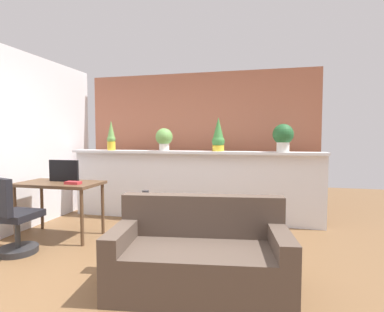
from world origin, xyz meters
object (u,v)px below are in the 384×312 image
side_cube_shelf (146,224)px  potted_plant_1 (164,138)px  potted_plant_3 (283,136)px  office_chair (12,222)px  book_on_desk (73,183)px  potted_plant_0 (111,137)px  desk (60,188)px  vase_on_shelf (146,198)px  potted_plant_2 (218,136)px  couch (200,257)px  tv_monitor (64,171)px

side_cube_shelf → potted_plant_1: bearing=96.7°
potted_plant_3 → office_chair: (-3.08, -1.87, -0.99)m
book_on_desk → potted_plant_0: bearing=95.4°
desk → office_chair: 0.75m
desk → vase_on_shelf: bearing=0.8°
potted_plant_2 → book_on_desk: (-1.70, -1.31, -0.61)m
potted_plant_2 → side_cube_shelf: potted_plant_2 is taller
desk → vase_on_shelf: 1.24m
potted_plant_3 → potted_plant_1: bearing=-179.5°
side_cube_shelf → couch: size_ratio=0.30×
desk → book_on_desk: book_on_desk is taller
side_cube_shelf → couch: bearing=-46.4°
tv_monitor → book_on_desk: 0.36m
potted_plant_3 → vase_on_shelf: 2.22m
book_on_desk → vase_on_shelf: bearing=7.5°
potted_plant_1 → desk: bearing=-133.6°
tv_monitor → office_chair: (-0.13, -0.77, -0.51)m
potted_plant_0 → potted_plant_1: potted_plant_0 is taller
potted_plant_2 → office_chair: size_ratio=0.59×
potted_plant_1 → desk: size_ratio=0.33×
desk → vase_on_shelf: size_ratio=5.96×
office_chair → side_cube_shelf: 1.53m
desk → couch: couch is taller
tv_monitor → potted_plant_0: bearing=81.7°
potted_plant_1 → office_chair: bearing=-123.4°
tv_monitor → potted_plant_3: bearing=20.3°
vase_on_shelf → book_on_desk: size_ratio=0.94×
tv_monitor → book_on_desk: size_ratio=2.25×
couch → side_cube_shelf: bearing=133.6°
office_chair → side_cube_shelf: size_ratio=1.82×
potted_plant_2 → potted_plant_3: bearing=-1.9°
potted_plant_3 → couch: (-0.81, -2.12, -1.09)m
desk → office_chair: bearing=-99.4°
side_cube_shelf → vase_on_shelf: bearing=-31.6°
book_on_desk → potted_plant_3: bearing=25.6°
potted_plant_0 → desk: size_ratio=0.46×
desk → book_on_desk: bearing=-20.7°
side_cube_shelf → potted_plant_3: bearing=33.7°
tv_monitor → side_cube_shelf: bearing=-2.8°
potted_plant_0 → potted_plant_2: potted_plant_2 is taller
office_chair → vase_on_shelf: 1.54m
potted_plant_0 → tv_monitor: potted_plant_0 is taller
potted_plant_2 → desk: (-1.99, -1.21, -0.71)m
potted_plant_3 → book_on_desk: (-2.68, -1.28, -0.61)m
potted_plant_3 → desk: size_ratio=0.38×
vase_on_shelf → book_on_desk: book_on_desk is taller
tv_monitor → office_chair: 0.93m
tv_monitor → desk: bearing=-99.9°
tv_monitor → book_on_desk: tv_monitor is taller
potted_plant_1 → couch: 2.58m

